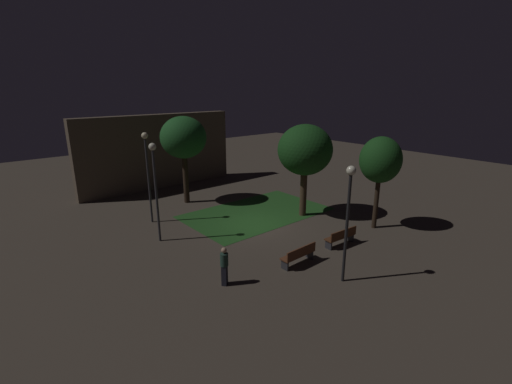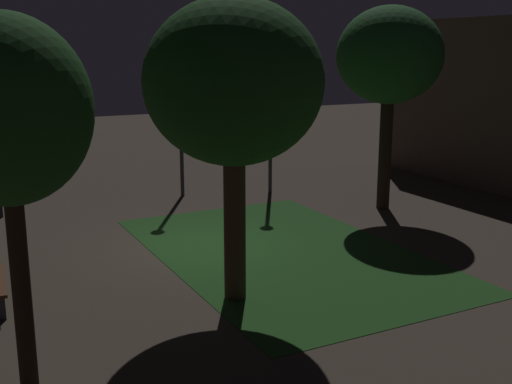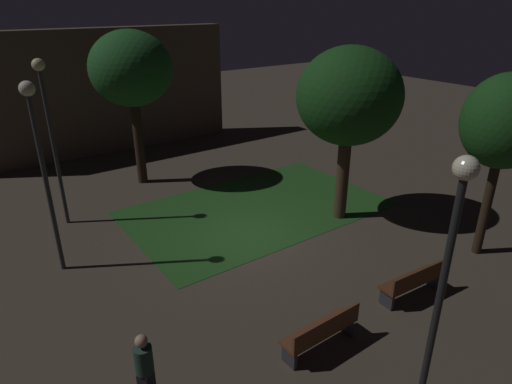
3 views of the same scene
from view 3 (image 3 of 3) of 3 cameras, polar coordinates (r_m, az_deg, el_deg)
name	(u,v)px [view 3 (image 3 of 3)]	position (r m, az deg, el deg)	size (l,w,h in m)	color
ground_plane	(249,237)	(13.71, -0.94, -5.76)	(60.00, 60.00, 0.00)	#473D33
grass_lawn	(256,208)	(15.50, 0.04, -2.08)	(8.74, 5.42, 0.01)	#23511E
bench_lawn_edge	(322,331)	(9.58, 8.51, -17.31)	(1.81, 0.50, 0.88)	brown
bench_front_right	(414,281)	(11.52, 19.69, -10.73)	(1.83, 0.61, 0.88)	#512D19
tree_back_left	(131,70)	(17.22, -15.81, 14.88)	(2.98, 2.98, 5.78)	#2D2116
tree_left_canopy	(506,123)	(13.08, 29.47, 7.75)	(2.20, 2.20, 5.09)	#2D2116
tree_tall_center	(349,98)	(13.90, 11.90, 11.81)	(3.20, 3.20, 5.53)	#423021
lamp_post_plaza_east	(448,255)	(7.22, 23.55, -7.42)	(0.36, 0.36, 4.78)	black
lamp_post_path_center	(48,119)	(14.66, -25.17, 8.56)	(0.36, 0.36, 5.20)	#333338
lamp_post_near_wall	(40,150)	(11.94, -26.11, 4.86)	(0.36, 0.36, 5.02)	#333338
pedestrian	(145,371)	(8.42, -14.11, -21.42)	(0.34, 0.33, 1.61)	black
building_wall_backdrop	(104,92)	(22.04, -19.05, 12.07)	(12.19, 0.80, 5.60)	brown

